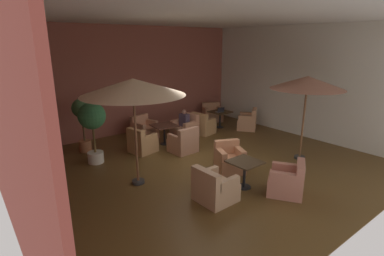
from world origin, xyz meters
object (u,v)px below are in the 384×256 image
object	(u,v)px
potted_tree_mid_left	(82,117)
potted_tree_mid_right	(92,121)
armchair_mid_center_north	(184,143)
patio_umbrella_center_beige	(307,83)
armchair_front_right_north	(287,182)
armchair_mid_center_south	(144,130)
patron_blue_shirt	(184,119)
armchair_front_left_south	(248,122)
open_laptop	(220,111)
cafe_table_mid_center	(164,128)
armchair_front_right_east	(229,160)
iced_drink_cup	(223,111)
armchair_mid_center_west	(142,143)
armchair_front_left_east	(203,126)
cafe_table_front_right	(245,167)
armchair_front_right_south	(214,189)
armchair_mid_center_east	(185,129)
armchair_front_left_north	(212,114)
patio_umbrella_tall_red	(133,87)
cafe_table_front_left	(220,114)
potted_tree_left_corner	(40,127)

from	to	relation	value
potted_tree_mid_left	potted_tree_mid_right	size ratio (longest dim) A/B	0.96
armchair_mid_center_north	patio_umbrella_center_beige	bearing A→B (deg)	-47.25
armchair_front_right_north	patio_umbrella_center_beige	size ratio (longest dim) A/B	0.41
armchair_mid_center_north	armchair_mid_center_south	xyz separation A→B (m)	(-0.30, 2.06, 0.01)
armchair_mid_center_north	patron_blue_shirt	world-z (taller)	patron_blue_shirt
armchair_front_left_south	open_laptop	bearing A→B (deg)	134.47
cafe_table_mid_center	armchair_front_right_north	bearing A→B (deg)	-86.46
armchair_mid_center_south	potted_tree_mid_left	xyz separation A→B (m)	(-2.22, -0.04, 0.86)
armchair_front_right_east	iced_drink_cup	distance (m)	4.36
patron_blue_shirt	open_laptop	size ratio (longest dim) A/B	1.84
patron_blue_shirt	armchair_mid_center_west	bearing A→B (deg)	-169.06
armchair_front_left_east	patio_umbrella_center_beige	world-z (taller)	patio_umbrella_center_beige
cafe_table_mid_center	patio_umbrella_center_beige	xyz separation A→B (m)	(2.53, -3.73, 1.75)
cafe_table_mid_center	patio_umbrella_center_beige	size ratio (longest dim) A/B	0.34
potted_tree_mid_right	patron_blue_shirt	size ratio (longest dim) A/B	2.88
cafe_table_front_right	potted_tree_mid_right	bearing A→B (deg)	120.93
cafe_table_mid_center	potted_tree_mid_left	world-z (taller)	potted_tree_mid_left
armchair_front_left_south	potted_tree_mid_right	distance (m)	6.32
cafe_table_front_right	iced_drink_cup	world-z (taller)	iced_drink_cup
armchair_front_right_south	cafe_table_mid_center	distance (m)	4.20
armchair_front_right_east	open_laptop	distance (m)	4.31
armchair_mid_center_west	iced_drink_cup	size ratio (longest dim) A/B	8.03
cafe_table_mid_center	armchair_mid_center_east	size ratio (longest dim) A/B	0.96
armchair_mid_center_north	armchair_front_right_south	bearing A→B (deg)	-114.18
iced_drink_cup	open_laptop	bearing A→B (deg)	167.75
armchair_front_left_south	armchair_front_right_south	bearing A→B (deg)	-145.33
potted_tree_mid_left	potted_tree_mid_right	xyz separation A→B (m)	(-0.08, -1.12, 0.09)
potted_tree_mid_right	patron_blue_shirt	bearing A→B (deg)	4.94
armchair_front_left_south	armchair_mid_center_north	distance (m)	3.67
cafe_table_mid_center	potted_tree_mid_right	xyz separation A→B (m)	(-2.54, -0.15, 0.70)
armchair_front_left_north	potted_tree_mid_right	xyz separation A→B (m)	(-6.03, -1.54, 0.97)
armchair_front_left_east	cafe_table_front_right	bearing A→B (deg)	-117.38
armchair_mid_center_south	patio_umbrella_center_beige	world-z (taller)	patio_umbrella_center_beige
armchair_front_left_north	cafe_table_front_right	size ratio (longest dim) A/B	1.44
armchair_front_right_south	cafe_table_mid_center	world-z (taller)	armchair_front_right_south
patio_umbrella_center_beige	potted_tree_mid_left	bearing A→B (deg)	136.68
cafe_table_front_right	patio_umbrella_tall_red	size ratio (longest dim) A/B	0.27
armchair_mid_center_east	open_laptop	size ratio (longest dim) A/B	2.63
armchair_mid_center_south	armchair_front_right_north	bearing A→B (deg)	-84.73
cafe_table_front_left	armchair_front_left_east	size ratio (longest dim) A/B	0.94
armchair_mid_center_east	potted_tree_mid_left	world-z (taller)	potted_tree_mid_left
armchair_mid_center_west	open_laptop	bearing A→B (deg)	7.02
armchair_front_right_south	armchair_mid_center_south	world-z (taller)	armchair_mid_center_south
armchair_front_left_north	potted_tree_mid_left	bearing A→B (deg)	-175.98
armchair_front_right_south	armchair_mid_center_south	xyz separation A→B (m)	(1.03, 5.01, 0.02)
open_laptop	armchair_mid_center_west	bearing A→B (deg)	-172.98
patio_umbrella_center_beige	iced_drink_cup	bearing A→B (deg)	83.14
armchair_front_left_east	potted_tree_left_corner	xyz separation A→B (m)	(-5.73, 0.02, 0.94)
armchair_mid_center_north	potted_tree_mid_right	bearing A→B (deg)	160.86
potted_tree_left_corner	patron_blue_shirt	bearing A→B (deg)	0.22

